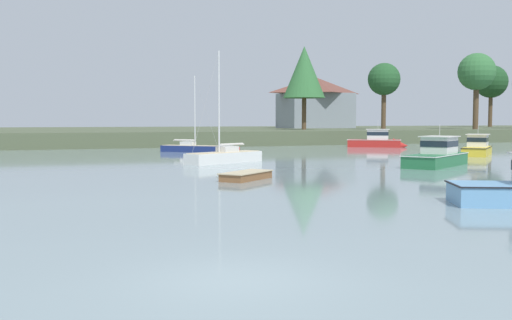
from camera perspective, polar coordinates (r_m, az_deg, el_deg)
The scene contains 14 objects.
ground_plane at distance 12.08m, azimuth -1.99°, elevation -11.30°, with size 531.56×531.56×0.00m, color gray.
far_shore_bank at distance 93.81m, azimuth -17.82°, elevation 2.28°, with size 239.20×53.74×1.76m, color #4C563D.
sailboat_navy at distance 59.20m, azimuth -6.26°, elevation 0.95°, with size 5.49×5.13×7.89m.
dinghy_wood at distance 31.50m, azimuth -0.94°, elevation -1.63°, with size 3.59×3.38×0.59m.
cruiser_yellow at distance 57.41m, azimuth 20.43°, elevation 0.90°, with size 6.14×5.99×3.45m.
cruiser_red at distance 70.70m, azimuth 11.72°, elevation 1.63°, with size 6.77×5.29×3.80m.
cruiser_green at distance 43.44m, azimuth 17.18°, elevation 0.11°, with size 7.80×6.31×3.70m.
sailboat_white at distance 43.89m, azimuth -3.03°, elevation -0.00°, with size 6.52×4.44×8.67m.
mooring_buoy_red at distance 64.95m, azimuth -1.71°, elevation 1.12°, with size 0.38×0.38×0.43m.
shore_tree_center at distance 94.98m, azimuth 20.32°, elevation 7.84°, with size 5.48×5.48×11.26m.
shore_tree_inland_c at distance 88.86m, azimuth 12.13°, elevation 7.49°, with size 4.66×4.66×9.60m.
shore_tree_right_mid at distance 128.48m, azimuth 21.53°, elevation 6.94°, with size 6.47×6.47×12.24m.
shore_tree_center_right at distance 86.37m, azimuth 4.63°, elevation 8.33°, with size 6.02×6.02×11.89m.
cottage_eastern at distance 103.24m, azimuth 5.67°, elevation 5.55°, with size 12.24×8.83×8.68m.
Camera 1 is at (-3.60, -11.09, 3.16)m, focal length 41.90 mm.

